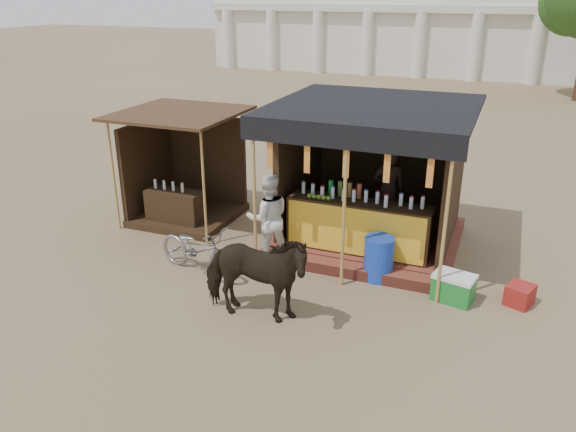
# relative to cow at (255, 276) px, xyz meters

# --- Properties ---
(ground) EXTENTS (120.00, 120.00, 0.00)m
(ground) POSITION_rel_cow_xyz_m (-0.09, -0.04, -0.73)
(ground) COLOR #846B4C
(ground) RESTS_ON ground
(main_stall) EXTENTS (3.60, 3.61, 2.78)m
(main_stall) POSITION_rel_cow_xyz_m (0.93, 3.32, 0.29)
(main_stall) COLOR brown
(main_stall) RESTS_ON ground
(secondary_stall) EXTENTS (2.40, 2.40, 2.38)m
(secondary_stall) POSITION_rel_cow_xyz_m (-3.26, 3.20, 0.12)
(secondary_stall) COLOR #322312
(secondary_stall) RESTS_ON ground
(cow) EXTENTS (1.80, 0.95, 1.47)m
(cow) POSITION_rel_cow_xyz_m (0.00, 0.00, 0.00)
(cow) COLOR black
(cow) RESTS_ON ground
(motorbike) EXTENTS (1.83, 1.00, 0.91)m
(motorbike) POSITION_rel_cow_xyz_m (-1.57, 1.00, -0.28)
(motorbike) COLOR gray
(motorbike) RESTS_ON ground
(bystander) EXTENTS (1.02, 0.96, 1.66)m
(bystander) POSITION_rel_cow_xyz_m (-0.64, 1.96, 0.09)
(bystander) COLOR white
(bystander) RESTS_ON ground
(blue_barrel) EXTENTS (0.59, 0.59, 0.78)m
(blue_barrel) POSITION_rel_cow_xyz_m (1.43, 1.96, -0.34)
(blue_barrel) COLOR #183EBA
(blue_barrel) RESTS_ON ground
(red_crate) EXTENTS (0.50, 0.53, 0.33)m
(red_crate) POSITION_rel_cow_xyz_m (3.74, 1.96, -0.57)
(red_crate) COLOR maroon
(red_crate) RESTS_ON ground
(cooler) EXTENTS (0.72, 0.57, 0.46)m
(cooler) POSITION_rel_cow_xyz_m (2.73, 1.70, -0.50)
(cooler) COLOR #1B792C
(cooler) RESTS_ON ground
(background_building) EXTENTS (26.00, 7.45, 8.18)m
(background_building) POSITION_rel_cow_xyz_m (-2.09, 29.91, 3.25)
(background_building) COLOR silver
(background_building) RESTS_ON ground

